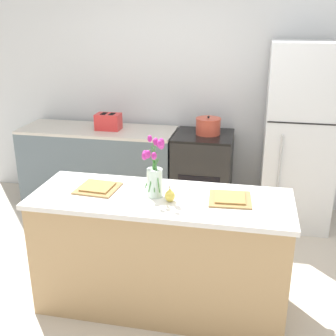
# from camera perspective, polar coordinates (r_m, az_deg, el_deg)

# --- Properties ---
(ground_plane) EXTENTS (10.00, 10.00, 0.00)m
(ground_plane) POSITION_cam_1_polar(r_m,az_deg,el_deg) (3.36, -0.90, -17.75)
(ground_plane) COLOR beige
(back_wall) EXTENTS (5.20, 0.08, 2.70)m
(back_wall) POSITION_cam_1_polar(r_m,az_deg,el_deg) (4.68, 4.40, 11.33)
(back_wall) COLOR silver
(back_wall) RESTS_ON ground_plane
(kitchen_island) EXTENTS (1.80, 0.66, 0.88)m
(kitchen_island) POSITION_cam_1_polar(r_m,az_deg,el_deg) (3.10, -0.95, -11.31)
(kitchen_island) COLOR tan
(kitchen_island) RESTS_ON ground_plane
(back_counter) EXTENTS (1.68, 0.60, 0.89)m
(back_counter) POSITION_cam_1_polar(r_m,az_deg,el_deg) (4.78, -9.24, 0.10)
(back_counter) COLOR slate
(back_counter) RESTS_ON ground_plane
(stove_range) EXTENTS (0.60, 0.61, 0.89)m
(stove_range) POSITION_cam_1_polar(r_m,az_deg,el_deg) (4.51, 4.70, -0.92)
(stove_range) COLOR black
(stove_range) RESTS_ON ground_plane
(refrigerator) EXTENTS (0.68, 0.67, 1.83)m
(refrigerator) POSITION_cam_1_polar(r_m,az_deg,el_deg) (4.36, 17.37, 3.97)
(refrigerator) COLOR silver
(refrigerator) RESTS_ON ground_plane
(flower_vase) EXTENTS (0.16, 0.18, 0.42)m
(flower_vase) POSITION_cam_1_polar(r_m,az_deg,el_deg) (2.84, -1.85, -0.88)
(flower_vase) COLOR silver
(flower_vase) RESTS_ON kitchen_island
(pear_figurine) EXTENTS (0.07, 0.07, 0.11)m
(pear_figurine) POSITION_cam_1_polar(r_m,az_deg,el_deg) (2.81, 0.26, -3.71)
(pear_figurine) COLOR #E5CC4C
(pear_figurine) RESTS_ON kitchen_island
(plate_setting_left) EXTENTS (0.30, 0.30, 0.02)m
(plate_setting_left) POSITION_cam_1_polar(r_m,az_deg,el_deg) (3.06, -9.48, -2.65)
(plate_setting_left) COLOR olive
(plate_setting_left) RESTS_ON kitchen_island
(plate_setting_right) EXTENTS (0.30, 0.30, 0.02)m
(plate_setting_right) POSITION_cam_1_polar(r_m,az_deg,el_deg) (2.88, 8.40, -4.12)
(plate_setting_right) COLOR olive
(plate_setting_right) RESTS_ON kitchen_island
(toaster) EXTENTS (0.28, 0.18, 0.17)m
(toaster) POSITION_cam_1_polar(r_m,az_deg,el_deg) (4.58, -8.08, 6.25)
(toaster) COLOR red
(toaster) RESTS_ON back_counter
(cooking_pot) EXTENTS (0.26, 0.26, 0.19)m
(cooking_pot) POSITION_cam_1_polar(r_m,az_deg,el_deg) (4.37, 5.46, 5.67)
(cooking_pot) COLOR #CC4C38
(cooking_pot) RESTS_ON stove_range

